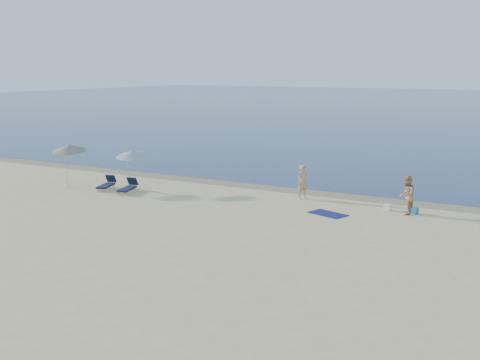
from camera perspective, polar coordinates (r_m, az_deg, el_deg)
name	(u,v)px	position (r m, az deg, el deg)	size (l,w,h in m)	color
wet_sand_strip	(291,190)	(32.34, 4.85, -0.96)	(240.00, 1.60, 0.00)	#847254
person_left	(303,182)	(30.09, 5.99, -0.19)	(0.63, 0.41, 1.72)	tan
person_right	(407,195)	(27.80, 15.54, -1.40)	(0.85, 0.66, 1.75)	tan
beach_towel	(328,214)	(27.29, 8.32, -3.19)	(1.70, 0.94, 0.03)	#101451
white_bag	(387,207)	(28.52, 13.79, -2.53)	(0.32, 0.28, 0.28)	silver
blue_cooler	(413,211)	(28.14, 16.10, -2.81)	(0.40, 0.29, 0.29)	#1F69AB
umbrella_near	(132,153)	(32.74, -10.20, 2.50)	(2.05, 2.07, 2.29)	silver
umbrella_far	(69,148)	(33.95, -15.90, 2.96)	(2.40, 2.42, 2.53)	silver
lounger_left	(107,184)	(33.24, -12.53, -0.42)	(0.99, 1.69, 0.71)	#151A3C
lounger_right	(128,187)	(32.17, -10.58, -0.70)	(0.95, 1.72, 0.72)	#161E3C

